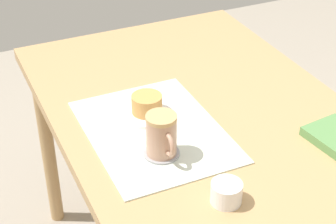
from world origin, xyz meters
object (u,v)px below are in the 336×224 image
Objects in this scene: dining_table at (219,152)px; pastry at (147,104)px; coffee_mug at (162,135)px; sugar_bowl at (226,193)px; pastry_plate at (147,114)px.

pastry is at bearing -132.40° from dining_table.
coffee_mug is at bearing -78.36° from dining_table.
pastry is 0.38m from sugar_bowl.
sugar_bowl is (0.21, 0.06, -0.04)m from coffee_mug.
coffee_mug is at bearing -163.58° from sugar_bowl.
sugar_bowl reaches higher than dining_table.
coffee_mug is at bearing -10.97° from pastry_plate.
pastry is 1.18× the size of sugar_bowl.
sugar_bowl is at bearing -26.57° from dining_table.
coffee_mug reaches higher than pastry_plate.
pastry_plate is at bearing 0.00° from pastry.
pastry_plate reaches higher than dining_table.
dining_table is 0.23m from pastry.
pastry is at bearing 169.03° from coffee_mug.
sugar_bowl reaches higher than pastry_plate.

